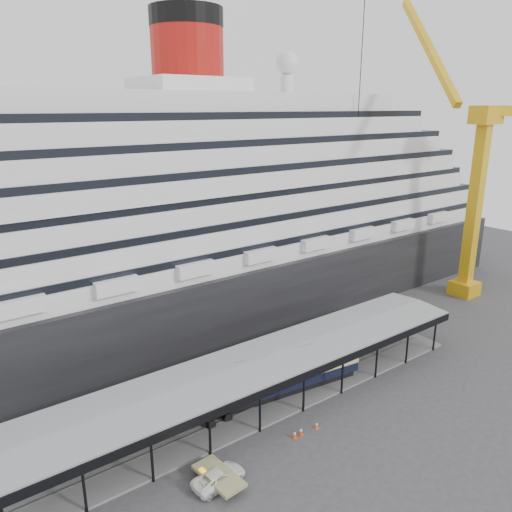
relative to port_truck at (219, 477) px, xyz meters
name	(u,v)px	position (x,y,z in m)	size (l,w,h in m)	color
ground	(288,425)	(10.07, 2.76, -0.67)	(200.00, 200.00, 0.00)	#353537
cruise_ship	(143,201)	(10.12, 34.76, 17.68)	(130.00, 30.00, 43.90)	black
platform_canopy	(258,384)	(10.07, 7.76, 1.69)	(56.00, 9.18, 5.30)	slate
crane_yellow	(472,179)	(57.14, 13.30, 19.28)	(23.83, 18.78, 47.60)	gold
port_truck	(219,477)	(0.00, 0.00, 0.00)	(2.24, 4.85, 1.35)	white
pullman_carriage	(274,375)	(12.23, 7.76, 1.93)	(21.96, 5.64, 21.38)	black
traffic_cone_left	(295,434)	(9.29, 0.82, -0.28)	(0.55, 0.55, 0.80)	#EF450D
traffic_cone_mid	(301,431)	(10.11, 0.81, -0.26)	(0.46, 0.46, 0.84)	#F03E0D
traffic_cone_right	(317,425)	(12.08, 0.66, -0.30)	(0.43, 0.43, 0.75)	#F7560D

